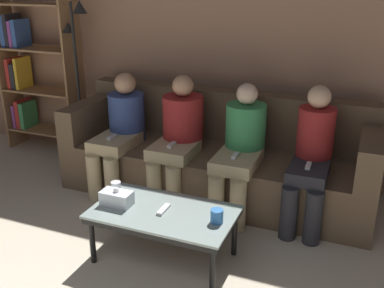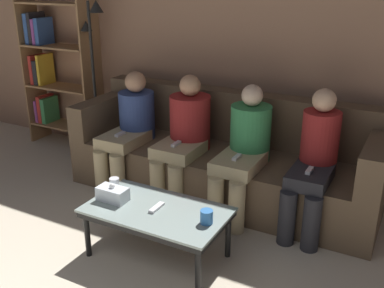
{
  "view_description": "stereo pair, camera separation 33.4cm",
  "coord_description": "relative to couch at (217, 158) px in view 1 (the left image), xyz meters",
  "views": [
    {
      "loc": [
        1.21,
        -0.14,
        1.9
      ],
      "look_at": [
        0.0,
        2.84,
        0.68
      ],
      "focal_mm": 42.0,
      "sensor_mm": 36.0,
      "label": 1
    },
    {
      "loc": [
        1.51,
        0.0,
        1.9
      ],
      "look_at": [
        0.0,
        2.84,
        0.68
      ],
      "focal_mm": 42.0,
      "sensor_mm": 36.0,
      "label": 2
    }
  ],
  "objects": [
    {
      "name": "wall_back",
      "position": [
        0.0,
        0.51,
        0.98
      ],
      "size": [
        12.0,
        0.06,
        2.6
      ],
      "color": "#9E755B",
      "rests_on": "ground_plane"
    },
    {
      "name": "standing_lamp",
      "position": [
        -1.53,
        0.14,
        0.7
      ],
      "size": [
        0.31,
        0.26,
        1.66
      ],
      "color": "black",
      "rests_on": "ground_plane"
    },
    {
      "name": "cup_near_left",
      "position": [
        0.4,
        -1.16,
        0.1
      ],
      "size": [
        0.08,
        0.08,
        0.09
      ],
      "color": "#3372BF",
      "rests_on": "coffee_table"
    },
    {
      "name": "seated_person_mid_right",
      "position": [
        0.29,
        -0.23,
        0.25
      ],
      "size": [
        0.34,
        0.7,
        1.07
      ],
      "color": "tan",
      "rests_on": "ground_plane"
    },
    {
      "name": "seated_person_mid_left",
      "position": [
        -0.29,
        -0.21,
        0.27
      ],
      "size": [
        0.36,
        0.66,
        1.09
      ],
      "color": "tan",
      "rests_on": "ground_plane"
    },
    {
      "name": "couch",
      "position": [
        0.0,
        0.0,
        0.0
      ],
      "size": [
        2.74,
        0.88,
        0.89
      ],
      "color": "brown",
      "rests_on": "ground_plane"
    },
    {
      "name": "game_remote",
      "position": [
        0.01,
        -1.15,
        0.07
      ],
      "size": [
        0.04,
        0.15,
        0.02
      ],
      "color": "white",
      "rests_on": "coffee_table"
    },
    {
      "name": "seated_person_left_end",
      "position": [
        -0.86,
        -0.23,
        0.25
      ],
      "size": [
        0.33,
        0.69,
        1.06
      ],
      "color": "tan",
      "rests_on": "ground_plane"
    },
    {
      "name": "cup_near_right",
      "position": [
        -0.41,
        -1.06,
        0.11
      ],
      "size": [
        0.07,
        0.07,
        0.1
      ],
      "color": "silver",
      "rests_on": "coffee_table"
    },
    {
      "name": "tissue_box",
      "position": [
        -0.33,
        -1.19,
        0.11
      ],
      "size": [
        0.22,
        0.12,
        0.13
      ],
      "color": "silver",
      "rests_on": "coffee_table"
    },
    {
      "name": "coffee_table",
      "position": [
        0.01,
        -1.15,
        0.02
      ],
      "size": [
        0.98,
        0.56,
        0.38
      ],
      "color": "#8C9E99",
      "rests_on": "ground_plane"
    },
    {
      "name": "bookshelf",
      "position": [
        -2.26,
        0.28,
        0.59
      ],
      "size": [
        0.91,
        0.32,
        1.83
      ],
      "color": "#9E754C",
      "rests_on": "ground_plane"
    },
    {
      "name": "seated_person_right_end",
      "position": [
        0.86,
        -0.24,
        0.25
      ],
      "size": [
        0.31,
        0.65,
        1.1
      ],
      "color": "#28282D",
      "rests_on": "ground_plane"
    }
  ]
}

